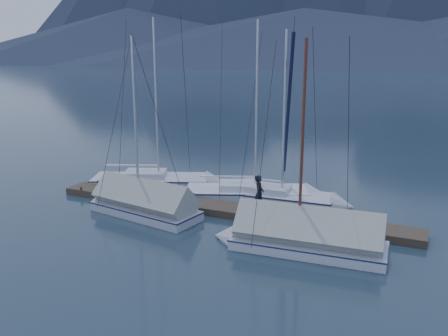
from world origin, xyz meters
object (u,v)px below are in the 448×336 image
Objects in this scene: sailboat_open_mid at (265,194)px; sailboat_open_right at (291,199)px; person at (259,194)px; sailboat_open_left at (168,182)px; sailboat_covered_near at (295,238)px; sailboat_covered_far at (137,204)px.

sailboat_open_mid is 1.53m from sailboat_open_right.
sailboat_open_right is at bearing -22.83° from person.
person is at bearing -25.64° from sailboat_open_left.
sailboat_open_right is (7.41, -0.28, -0.01)m from sailboat_open_left.
sailboat_open_left is 7.42m from sailboat_open_right.
sailboat_open_mid is (5.91, 0.01, -0.01)m from sailboat_open_left.
sailboat_covered_near is (9.19, -5.88, 0.26)m from sailboat_open_left.
sailboat_open_mid reaches higher than sailboat_covered_far.
sailboat_open_right reaches higher than person.
sailboat_open_mid reaches higher than person.
sailboat_covered_far is (1.20, -4.87, 0.26)m from sailboat_open_left.
person is at bearing 132.83° from sailboat_covered_near.
sailboat_covered_far is at bearing 96.53° from person.
sailboat_open_mid is at bearing 169.06° from sailboat_open_right.
sailboat_open_left reaches higher than sailboat_open_right.
sailboat_covered_far is at bearing -76.19° from sailboat_open_left.
sailboat_covered_far is 5.21× the size of person.
sailboat_covered_near is 8.06m from sailboat_covered_far.
sailboat_covered_near is at bearing -72.37° from sailboat_open_right.
sailboat_open_mid is 5.74× the size of person.
person is (5.54, 1.63, 0.76)m from sailboat_covered_far.
sailboat_open_left is 10.92m from sailboat_covered_near.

